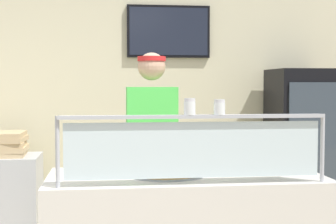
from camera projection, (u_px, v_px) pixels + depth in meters
The scene contains 10 objects.
shop_rear_unit at pixel (153, 99), 5.41m from camera, with size 6.12×0.13×2.70m.
sneeze_guard at pixel (194, 140), 2.86m from camera, with size 1.54×0.06×0.40m.
pizza_tray at pixel (166, 172), 3.19m from camera, with size 0.50×0.50×0.04m.
pizza_server at pixel (171, 169), 3.18m from camera, with size 0.07×0.28×0.01m, color #ADAFB7.
parmesan_shaker at pixel (190, 108), 2.85m from camera, with size 0.07×0.07×0.09m.
pepper_flake_shaker at pixel (219, 108), 2.87m from camera, with size 0.06×0.06×0.09m.
worker_figure at pixel (152, 152), 3.85m from camera, with size 0.41×0.50×1.76m.
drink_fridge at pixel (301, 151), 5.18m from camera, with size 0.60×0.64×1.68m.
prep_shelf at pixel (2, 200), 4.79m from camera, with size 0.70×0.55×0.85m, color #B7BABF.
pizza_box_stack at pixel (1, 144), 4.77m from camera, with size 0.47×0.46×0.22m.
Camera 1 is at (0.36, -2.75, 1.52)m, focal length 54.19 mm.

